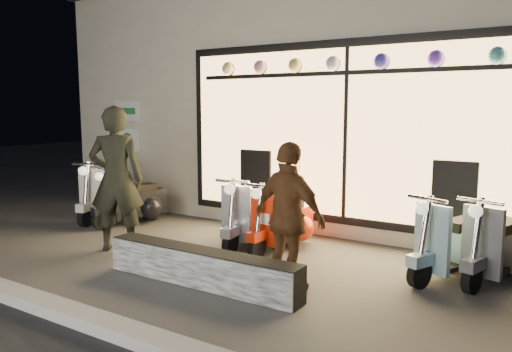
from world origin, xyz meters
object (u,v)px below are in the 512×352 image
Objects in this scene: graffiti_barrier at (201,267)px; woman at (289,217)px; scooter_silver at (252,216)px; scooter_red at (285,221)px; man at (116,179)px.

woman is (0.88, 0.38, 0.59)m from graffiti_barrier.
scooter_silver is 0.53m from scooter_red.
woman is at bearing 144.80° from man.
graffiti_barrier is 1.89× the size of scooter_red.
scooter_silver is at bearing 105.13° from graffiti_barrier.
scooter_red is (0.05, 1.78, 0.17)m from graffiti_barrier.
graffiti_barrier is 1.53× the size of woman.
woman is (0.82, -1.41, 0.42)m from scooter_red.
scooter_silver is at bearing -168.69° from man.
man reaches higher than graffiti_barrier.
man is 2.67m from woman.
scooter_red reaches higher than graffiti_barrier.
man is (-1.79, 0.46, 0.77)m from graffiti_barrier.
woman is (2.67, -0.09, -0.19)m from man.
man reaches higher than scooter_red.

